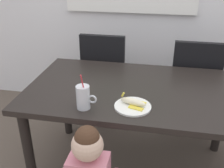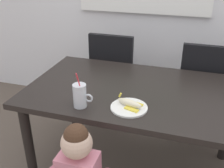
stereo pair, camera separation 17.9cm
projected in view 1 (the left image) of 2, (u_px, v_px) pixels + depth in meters
name	position (u px, v px, depth m)	size (l,w,h in m)	color
ground_plane	(133.00, 168.00, 2.21)	(24.00, 24.00, 0.00)	brown
dining_table	(137.00, 99.00, 1.92)	(1.56, 0.92, 0.76)	black
dining_chair_left	(105.00, 73.00, 2.65)	(0.44, 0.45, 0.96)	black
dining_chair_right	(193.00, 82.00, 2.46)	(0.44, 0.45, 0.96)	black
milk_cup	(83.00, 98.00, 1.60)	(0.13, 0.09, 0.25)	silver
snack_plate	(133.00, 106.00, 1.64)	(0.23, 0.23, 0.01)	white
peeled_banana	(134.00, 102.00, 1.63)	(0.18, 0.13, 0.07)	#F4EAC6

